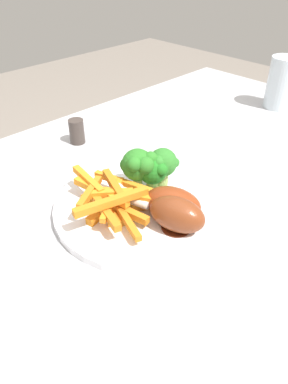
% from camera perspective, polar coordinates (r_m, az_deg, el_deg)
% --- Properties ---
extents(dining_table, '(1.20, 0.80, 0.71)m').
position_cam_1_polar(dining_table, '(0.63, 4.70, -8.74)').
color(dining_table, '#B7B7BC').
rests_on(dining_table, ground_plane).
extents(dinner_plate, '(0.27, 0.27, 0.01)m').
position_cam_1_polar(dinner_plate, '(0.55, -0.00, -2.19)').
color(dinner_plate, white).
rests_on(dinner_plate, dining_table).
extents(broccoli_floret_front, '(0.05, 0.06, 0.07)m').
position_cam_1_polar(broccoli_floret_front, '(0.55, -0.90, 4.28)').
color(broccoli_floret_front, '#88A452').
rests_on(broccoli_floret_front, dinner_plate).
extents(broccoli_floret_middle, '(0.05, 0.05, 0.06)m').
position_cam_1_polar(broccoli_floret_middle, '(0.57, 2.98, 4.48)').
color(broccoli_floret_middle, '#90A953').
rests_on(broccoli_floret_middle, dinner_plate).
extents(broccoli_floret_back, '(0.05, 0.05, 0.06)m').
position_cam_1_polar(broccoli_floret_back, '(0.56, 1.38, 3.49)').
color(broccoli_floret_back, '#7EAC48').
rests_on(broccoli_floret_back, dinner_plate).
extents(carrot_fries_pile, '(0.13, 0.17, 0.04)m').
position_cam_1_polar(carrot_fries_pile, '(0.52, -5.04, -1.22)').
color(carrot_fries_pile, orange).
rests_on(carrot_fries_pile, dinner_plate).
extents(chicken_drumstick_near, '(0.07, 0.14, 0.05)m').
position_cam_1_polar(chicken_drumstick_near, '(0.49, 4.67, -3.37)').
color(chicken_drumstick_near, '#54200F').
rests_on(chicken_drumstick_near, dinner_plate).
extents(chicken_drumstick_far, '(0.08, 0.14, 0.05)m').
position_cam_1_polar(chicken_drumstick_far, '(0.51, 4.05, -1.72)').
color(chicken_drumstick_far, '#5E200E').
rests_on(chicken_drumstick_far, dinner_plate).
extents(water_glass, '(0.07, 0.07, 0.12)m').
position_cam_1_polar(water_glass, '(0.94, 20.85, 15.73)').
color(water_glass, silver).
rests_on(water_glass, dining_table).
extents(pepper_shaker, '(0.03, 0.03, 0.05)m').
position_cam_1_polar(pepper_shaker, '(0.74, -10.51, 9.35)').
color(pepper_shaker, '#423833').
rests_on(pepper_shaker, dining_table).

